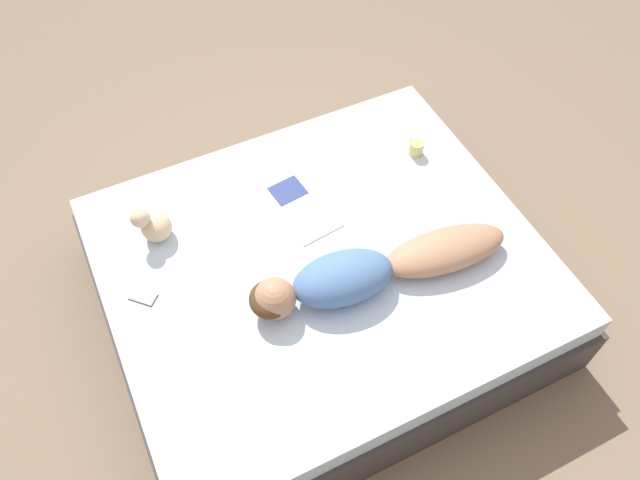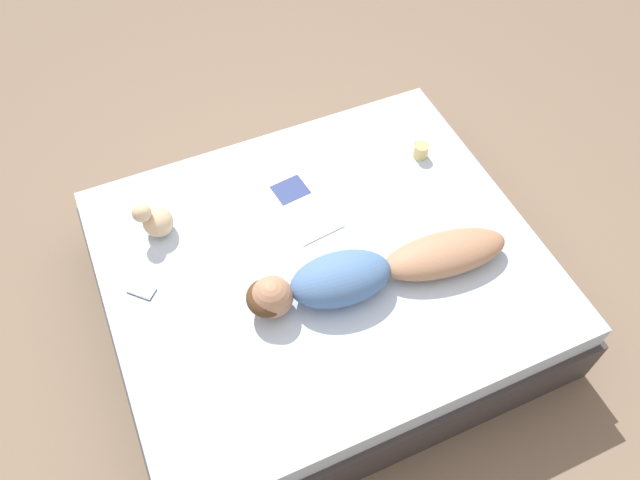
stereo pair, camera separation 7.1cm
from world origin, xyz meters
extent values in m
plane|color=#7A6651|center=(0.00, 0.00, 0.00)|extent=(12.00, 12.00, 0.00)
cube|color=#383333|center=(0.00, 0.00, 0.18)|extent=(1.96, 2.26, 0.35)
cube|color=silver|center=(0.00, 0.00, 0.43)|extent=(1.90, 2.20, 0.16)
ellipsoid|color=#A37556|center=(-0.28, -0.55, 0.58)|extent=(0.33, 0.69, 0.15)
ellipsoid|color=#476B9E|center=(-0.22, 0.00, 0.61)|extent=(0.35, 0.54, 0.21)
ellipsoid|color=#472D19|center=(-0.18, 0.37, 0.62)|extent=(0.23, 0.22, 0.11)
sphere|color=#A37556|center=(-0.18, 0.34, 0.61)|extent=(0.21, 0.21, 0.21)
cube|color=silver|center=(0.24, -0.05, 0.51)|extent=(0.28, 0.29, 0.01)
cube|color=silver|center=(0.48, -0.02, 0.51)|extent=(0.28, 0.29, 0.01)
cube|color=navy|center=(0.48, -0.02, 0.52)|extent=(0.18, 0.20, 0.00)
cylinder|color=tan|center=(0.42, -0.81, 0.55)|extent=(0.08, 0.08, 0.09)
cylinder|color=black|center=(0.42, -0.81, 0.59)|extent=(0.07, 0.07, 0.01)
torus|color=tan|center=(0.47, -0.81, 0.55)|extent=(0.06, 0.01, 0.06)
cube|color=#333842|center=(0.17, 0.91, 0.51)|extent=(0.15, 0.14, 0.01)
cube|color=black|center=(0.17, 0.91, 0.52)|extent=(0.12, 0.12, 0.00)
ellipsoid|color=#D1B289|center=(0.50, 0.72, 0.58)|extent=(0.18, 0.16, 0.15)
sphere|color=#D1B289|center=(0.50, 0.79, 0.69)|extent=(0.10, 0.10, 0.10)
camera|label=1|loc=(-1.64, 0.81, 3.18)|focal=35.00mm
camera|label=2|loc=(-1.67, 0.74, 3.18)|focal=35.00mm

